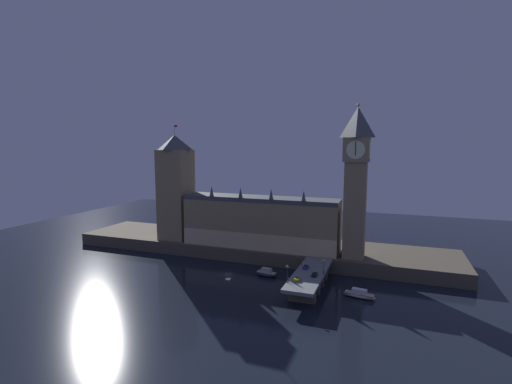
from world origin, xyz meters
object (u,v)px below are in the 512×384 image
at_px(car_northbound_lead, 306,267).
at_px(car_southbound_lead, 314,274).
at_px(pedestrian_mid_walk, 323,271).
at_px(boat_upstream, 266,273).
at_px(clock_tower, 356,178).
at_px(pedestrian_near_rail, 288,280).
at_px(boat_downstream, 359,294).
at_px(victoria_tower, 176,187).
at_px(street_lamp_mid, 324,265).
at_px(street_lamp_near, 287,272).
at_px(car_northbound_trail, 297,278).
at_px(pedestrian_far_rail, 301,264).

height_order(car_northbound_lead, car_southbound_lead, car_northbound_lead).
height_order(pedestrian_mid_walk, boat_upstream, pedestrian_mid_walk).
height_order(clock_tower, pedestrian_near_rail, clock_tower).
bearing_deg(pedestrian_mid_walk, boat_downstream, -13.14).
relative_size(clock_tower, victoria_tower, 1.12).
height_order(pedestrian_near_rail, boat_upstream, pedestrian_near_rail).
xyz_separation_m(street_lamp_mid, boat_upstream, (-28.82, 8.75, -10.16)).
xyz_separation_m(clock_tower, car_northbound_lead, (-18.20, -26.60, -38.79)).
bearing_deg(pedestrian_near_rail, car_northbound_lead, 81.71).
bearing_deg(street_lamp_mid, boat_upstream, 163.11).
bearing_deg(pedestrian_near_rail, clock_tower, 65.42).
xyz_separation_m(pedestrian_mid_walk, boat_upstream, (-28.42, 7.12, -6.81)).
bearing_deg(clock_tower, pedestrian_mid_walk, -108.01).
bearing_deg(pedestrian_near_rail, boat_downstream, 24.51).
bearing_deg(car_southbound_lead, boat_upstream, 154.76).
height_order(clock_tower, boat_downstream, clock_tower).
relative_size(car_southbound_lead, street_lamp_mid, 0.70).
xyz_separation_m(clock_tower, pedestrian_mid_walk, (-9.75, -29.97, -38.67)).
height_order(pedestrian_mid_walk, boat_downstream, pedestrian_mid_walk).
bearing_deg(car_northbound_lead, street_lamp_near, -99.27).
height_order(victoria_tower, street_lamp_near, victoria_tower).
relative_size(clock_tower, pedestrian_near_rail, 41.29).
relative_size(car_northbound_lead, street_lamp_near, 0.66).
height_order(car_northbound_lead, car_northbound_trail, car_northbound_trail).
relative_size(street_lamp_mid, boat_upstream, 0.60).
bearing_deg(victoria_tower, boat_downstream, -18.54).
xyz_separation_m(car_northbound_trail, pedestrian_near_rail, (-2.82, -3.62, 0.25)).
xyz_separation_m(pedestrian_far_rail, boat_upstream, (-17.15, 0.58, -6.90)).
relative_size(car_southbound_lead, street_lamp_near, 0.65).
distance_m(car_southbound_lead, street_lamp_mid, 5.80).
relative_size(car_northbound_lead, boat_upstream, 0.42).
bearing_deg(car_northbound_trail, pedestrian_mid_walk, 55.60).
xyz_separation_m(car_northbound_trail, street_lamp_mid, (8.85, 10.72, 3.46)).
height_order(clock_tower, pedestrian_far_rail, clock_tower).
relative_size(pedestrian_near_rail, street_lamp_near, 0.25).
relative_size(clock_tower, boat_downstream, 5.54).
distance_m(victoria_tower, boat_downstream, 121.86).
xyz_separation_m(car_northbound_trail, pedestrian_far_rail, (-2.82, 18.88, 0.20)).
height_order(car_northbound_trail, pedestrian_far_rail, pedestrian_far_rail).
relative_size(car_southbound_lead, boat_downstream, 0.34).
bearing_deg(boat_upstream, boat_downstream, -13.74).
distance_m(street_lamp_near, boat_upstream, 30.68).
bearing_deg(car_southbound_lead, street_lamp_mid, 45.90).
relative_size(pedestrian_near_rail, pedestrian_mid_walk, 1.16).
bearing_deg(car_southbound_lead, pedestrian_near_rail, -127.49).
relative_size(pedestrian_far_rail, boat_downstream, 0.13).
relative_size(pedestrian_far_rail, street_lamp_mid, 0.26).
distance_m(pedestrian_near_rail, street_lamp_near, 3.58).
bearing_deg(street_lamp_mid, pedestrian_mid_walk, 103.81).
bearing_deg(street_lamp_mid, street_lamp_near, -129.35).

